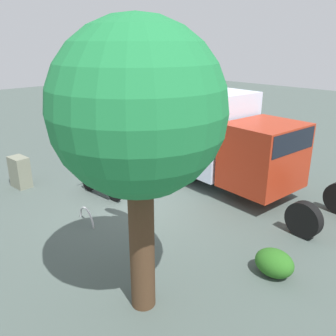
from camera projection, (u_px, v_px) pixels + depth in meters
ground_plane at (138, 206)px, 10.18m from camera, size 60.00×60.00×0.00m
box_truck_near at (211, 133)px, 11.60m from camera, size 7.64×2.73×3.02m
motorcycle at (101, 180)px, 10.71m from camera, size 1.81×0.55×1.20m
stop_sign at (140, 159)px, 7.81m from camera, size 0.71×0.33×3.05m
street_tree at (138, 113)px, 5.22m from camera, size 2.70×2.70×4.90m
utility_cabinet at (20, 172)px, 11.40m from camera, size 0.72×0.50×1.02m
bike_rack_hoop at (87, 222)px, 9.28m from camera, size 0.85×0.16×0.85m
shrub_near_sign at (274, 263)px, 7.11m from camera, size 0.81×0.66×0.55m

